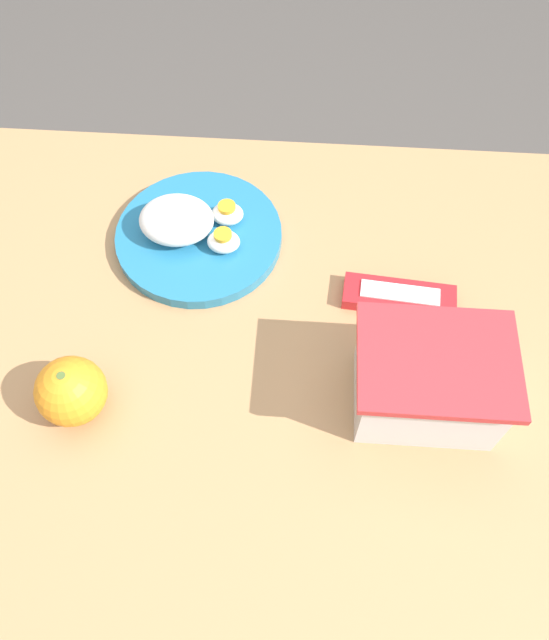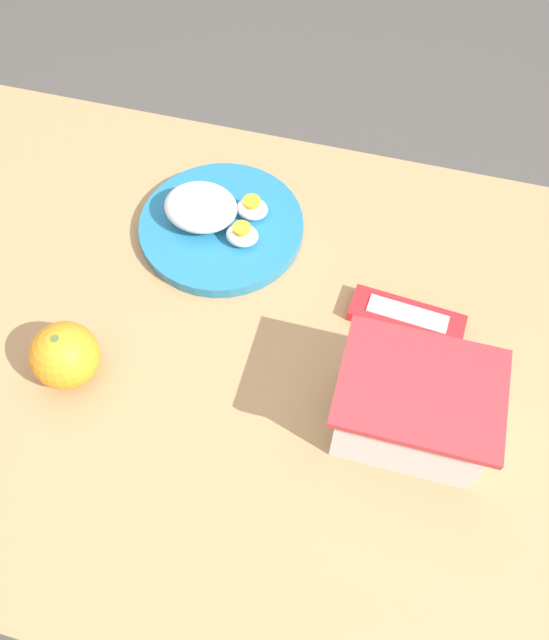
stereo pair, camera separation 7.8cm
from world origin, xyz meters
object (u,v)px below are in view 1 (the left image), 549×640
object	(u,v)px
food_container	(428,384)
rice_plate	(195,231)
candy_bar	(399,297)
orange_fruit	(71,391)

from	to	relation	value
food_container	rice_plate	world-z (taller)	food_container
candy_bar	rice_plate	bearing A→B (deg)	-16.54
rice_plate	candy_bar	xyz separation A→B (m)	(-0.28, 0.08, -0.01)
orange_fruit	candy_bar	bearing A→B (deg)	-155.34
candy_bar	food_container	bearing A→B (deg)	98.35
rice_plate	candy_bar	size ratio (longest dim) A/B	1.54
rice_plate	orange_fruit	bearing A→B (deg)	68.11
rice_plate	candy_bar	bearing A→B (deg)	163.46
orange_fruit	candy_bar	world-z (taller)	orange_fruit
food_container	orange_fruit	distance (m)	0.41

